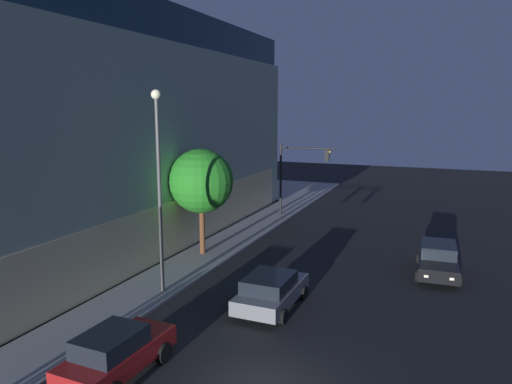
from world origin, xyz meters
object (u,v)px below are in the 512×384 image
(traffic_light_far_corner, at_px, (298,167))
(car_red, at_px, (116,353))
(car_black, at_px, (438,259))
(modern_building, at_px, (40,130))
(sidewalk_tree, at_px, (201,181))
(car_grey, at_px, (271,290))
(street_lamp_sidewalk, at_px, (159,170))

(traffic_light_far_corner, bearing_deg, car_red, -176.58)
(car_red, height_order, car_black, car_red)
(traffic_light_far_corner, bearing_deg, car_black, -132.55)
(car_black, bearing_deg, car_red, 146.99)
(traffic_light_far_corner, bearing_deg, modern_building, 125.67)
(sidewalk_tree, height_order, car_red, sidewalk_tree)
(traffic_light_far_corner, xyz_separation_m, car_grey, (-17.01, -4.11, -3.21))
(modern_building, distance_m, car_black, 26.36)
(sidewalk_tree, bearing_deg, street_lamp_sidewalk, -169.28)
(street_lamp_sidewalk, bearing_deg, sidewalk_tree, 10.72)
(traffic_light_far_corner, bearing_deg, car_grey, -166.42)
(car_grey, bearing_deg, car_black, -41.91)
(traffic_light_far_corner, xyz_separation_m, street_lamp_sidewalk, (-17.46, 1.07, 1.79))
(traffic_light_far_corner, bearing_deg, sidewalk_tree, 169.37)
(car_grey, bearing_deg, modern_building, 71.80)
(sidewalk_tree, height_order, car_grey, sidewalk_tree)
(traffic_light_far_corner, bearing_deg, street_lamp_sidewalk, 176.48)
(car_red, height_order, car_grey, car_red)
(traffic_light_far_corner, distance_m, car_grey, 17.79)
(modern_building, bearing_deg, traffic_light_far_corner, -54.33)
(street_lamp_sidewalk, height_order, car_grey, street_lamp_sidewalk)
(street_lamp_sidewalk, bearing_deg, car_black, -56.65)
(street_lamp_sidewalk, relative_size, sidewalk_tree, 1.50)
(street_lamp_sidewalk, xyz_separation_m, car_red, (-6.46, -2.50, -4.95))
(street_lamp_sidewalk, distance_m, car_grey, 7.22)
(modern_building, distance_m, sidewalk_tree, 13.09)
(traffic_light_far_corner, distance_m, car_black, 14.77)
(traffic_light_far_corner, height_order, car_black, traffic_light_far_corner)
(modern_building, distance_m, street_lamp_sidewalk, 15.48)
(modern_building, distance_m, car_red, 21.93)
(sidewalk_tree, distance_m, car_black, 13.43)
(car_black, bearing_deg, car_grey, 138.09)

